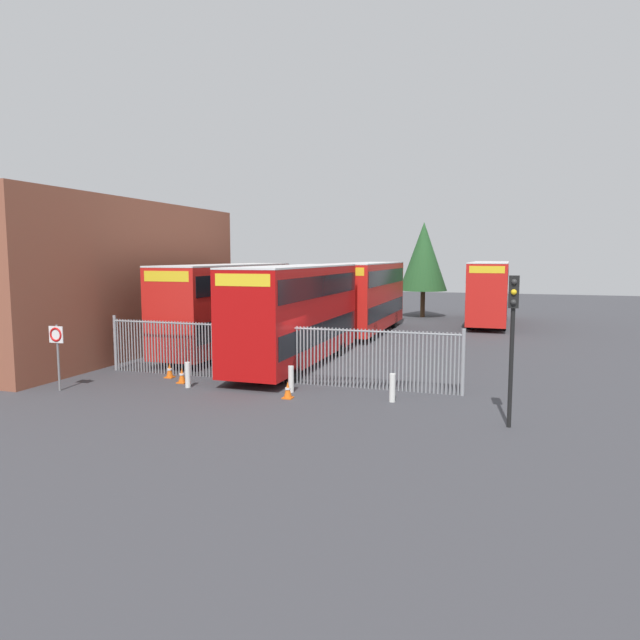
# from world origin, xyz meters

# --- Properties ---
(ground_plane) EXTENTS (100.00, 100.00, 0.00)m
(ground_plane) POSITION_xyz_m (0.00, 8.00, 0.00)
(ground_plane) COLOR #3D3D42
(depot_building_brick) EXTENTS (6.05, 16.82, 7.49)m
(depot_building_brick) POSITION_xyz_m (-11.66, 3.94, 3.74)
(depot_building_brick) COLOR brown
(depot_building_brick) RESTS_ON ground
(palisade_fence) EXTENTS (14.49, 0.14, 2.35)m
(palisade_fence) POSITION_xyz_m (-0.64, 0.00, 1.18)
(palisade_fence) COLOR gray
(palisade_fence) RESTS_ON ground
(double_decker_bus_near_gate) EXTENTS (2.54, 10.81, 4.42)m
(double_decker_bus_near_gate) POSITION_xyz_m (-0.93, 3.52, 2.42)
(double_decker_bus_near_gate) COLOR #B70C0C
(double_decker_bus_near_gate) RESTS_ON ground
(double_decker_bus_behind_fence_left) EXTENTS (2.54, 10.81, 4.42)m
(double_decker_bus_behind_fence_left) POSITION_xyz_m (-5.55, 5.88, 2.42)
(double_decker_bus_behind_fence_left) COLOR red
(double_decker_bus_behind_fence_left) RESTS_ON ground
(double_decker_bus_behind_fence_right) EXTENTS (2.54, 10.81, 4.42)m
(double_decker_bus_behind_fence_right) POSITION_xyz_m (-0.50, 15.20, 2.42)
(double_decker_bus_behind_fence_right) COLOR red
(double_decker_bus_behind_fence_right) RESTS_ON ground
(double_decker_bus_far_back) EXTENTS (2.54, 10.81, 4.42)m
(double_decker_bus_far_back) POSITION_xyz_m (6.61, 22.33, 2.42)
(double_decker_bus_far_back) COLOR red
(double_decker_bus_far_back) RESTS_ON ground
(bollard_near_left) EXTENTS (0.20, 0.20, 0.95)m
(bollard_near_left) POSITION_xyz_m (-3.20, -1.88, 0.47)
(bollard_near_left) COLOR silver
(bollard_near_left) RESTS_ON ground
(bollard_center_front) EXTENTS (0.20, 0.20, 0.95)m
(bollard_center_front) POSITION_xyz_m (0.69, -1.39, 0.47)
(bollard_center_front) COLOR silver
(bollard_center_front) RESTS_ON ground
(bollard_near_right) EXTENTS (0.20, 0.20, 0.95)m
(bollard_near_right) POSITION_xyz_m (4.38, -1.60, 0.47)
(bollard_near_right) COLOR silver
(bollard_near_right) RESTS_ON ground
(traffic_cone_by_gate) EXTENTS (0.34, 0.34, 0.59)m
(traffic_cone_by_gate) POSITION_xyz_m (-4.80, -0.61, 0.29)
(traffic_cone_by_gate) COLOR orange
(traffic_cone_by_gate) RESTS_ON ground
(traffic_cone_mid_forecourt) EXTENTS (0.34, 0.34, 0.59)m
(traffic_cone_mid_forecourt) POSITION_xyz_m (0.91, -2.26, 0.29)
(traffic_cone_mid_forecourt) COLOR orange
(traffic_cone_mid_forecourt) RESTS_ON ground
(traffic_cone_near_kerb) EXTENTS (0.34, 0.34, 0.59)m
(traffic_cone_near_kerb) POSITION_xyz_m (-3.82, -1.29, 0.29)
(traffic_cone_near_kerb) COLOR orange
(traffic_cone_near_kerb) RESTS_ON ground
(speed_limit_sign_post) EXTENTS (0.60, 0.14, 2.40)m
(speed_limit_sign_post) POSITION_xyz_m (-7.34, -3.81, 1.78)
(speed_limit_sign_post) COLOR slate
(speed_limit_sign_post) RESTS_ON ground
(traffic_light_kerbside) EXTENTS (0.28, 0.33, 4.30)m
(traffic_light_kerbside) POSITION_xyz_m (8.09, -3.40, 2.99)
(traffic_light_kerbside) COLOR black
(traffic_light_kerbside) RESTS_ON ground
(tree_tall_back) EXTENTS (3.74, 3.74, 7.47)m
(tree_tall_back) POSITION_xyz_m (1.47, 25.56, 4.79)
(tree_tall_back) COLOR #4C3823
(tree_tall_back) RESTS_ON ground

